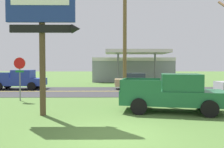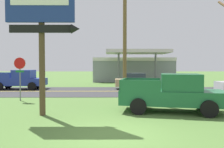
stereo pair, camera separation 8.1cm
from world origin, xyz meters
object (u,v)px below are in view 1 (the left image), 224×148
stop_sign (20,71)px  car_tan_far_lane (135,81)px  gas_station (132,69)px  pickup_blue_on_road (20,80)px  motel_sign (42,13)px  pickup_green_parked_on_lawn (173,93)px  utility_pole (125,24)px

stop_sign → car_tan_far_lane: 11.53m
car_tan_far_lane → gas_station: bearing=85.6°
stop_sign → pickup_blue_on_road: stop_sign is taller
motel_sign → gas_station: motel_sign is taller
gas_station → pickup_green_parked_on_lawn: 23.10m
stop_sign → car_tan_far_lane: (8.69, 7.48, -1.20)m
stop_sign → pickup_blue_on_road: 8.15m
pickup_blue_on_road → car_tan_far_lane: pickup_blue_on_road is taller
stop_sign → gas_station: gas_station is taller
utility_pole → pickup_blue_on_road: size_ratio=1.91×
pickup_green_parked_on_lawn → utility_pole: bearing=118.6°
stop_sign → utility_pole: bearing=2.5°
pickup_blue_on_road → utility_pole: bearing=-35.1°
gas_station → utility_pole: bearing=-97.4°
stop_sign → pickup_green_parked_on_lawn: 10.13m
stop_sign → gas_station: size_ratio=0.25×
stop_sign → gas_station: (9.60, 19.33, -0.08)m
stop_sign → pickup_blue_on_road: bearing=112.2°
utility_pole → gas_station: size_ratio=0.83×
motel_sign → pickup_blue_on_road: motel_sign is taller
pickup_green_parked_on_lawn → gas_station: bearing=89.4°
utility_pole → pickup_blue_on_road: 13.18m
gas_station → pickup_blue_on_road: 17.36m
motel_sign → car_tan_far_lane: bearing=64.5°
gas_station → pickup_blue_on_road: size_ratio=2.31×
motel_sign → gas_station: size_ratio=0.58×
car_tan_far_lane → pickup_blue_on_road: bearing=-180.0°
motel_sign → pickup_blue_on_road: size_ratio=1.34×
utility_pole → car_tan_far_lane: 8.57m
utility_pole → pickup_blue_on_road: utility_pole is taller
utility_pole → gas_station: bearing=82.6°
pickup_green_parked_on_lawn → pickup_blue_on_road: same height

